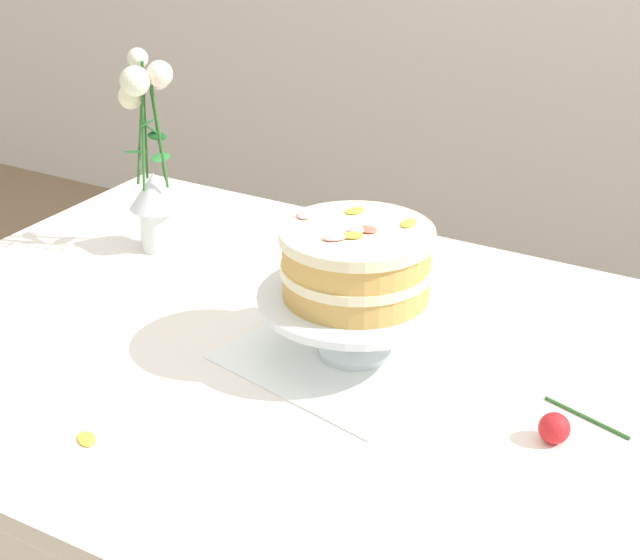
# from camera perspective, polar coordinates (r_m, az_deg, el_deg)

# --- Properties ---
(dining_table) EXTENTS (1.40, 1.00, 0.74)m
(dining_table) POSITION_cam_1_polar(r_m,az_deg,el_deg) (1.52, -1.64, -7.27)
(dining_table) COLOR white
(dining_table) RESTS_ON ground
(linen_napkin) EXTENTS (0.38, 0.38, 0.00)m
(linen_napkin) POSITION_cam_1_polar(r_m,az_deg,el_deg) (1.47, 2.03, -4.28)
(linen_napkin) COLOR white
(linen_napkin) RESTS_ON dining_table
(cake_stand) EXTENTS (0.29, 0.29, 0.10)m
(cake_stand) POSITION_cam_1_polar(r_m,az_deg,el_deg) (1.43, 2.08, -1.46)
(cake_stand) COLOR silver
(cake_stand) RESTS_ON linen_napkin
(layer_cake) EXTENTS (0.22, 0.22, 0.11)m
(layer_cake) POSITION_cam_1_polar(r_m,az_deg,el_deg) (1.40, 2.13, 1.05)
(layer_cake) COLOR tan
(layer_cake) RESTS_ON cake_stand
(flower_vase) EXTENTS (0.10, 0.11, 0.36)m
(flower_vase) POSITION_cam_1_polar(r_m,az_deg,el_deg) (1.78, -9.75, 6.59)
(flower_vase) COLOR silver
(flower_vase) RESTS_ON dining_table
(fallen_rose) EXTENTS (0.13, 0.12, 0.04)m
(fallen_rose) POSITION_cam_1_polar(r_m,az_deg,el_deg) (1.31, 13.53, -8.33)
(fallen_rose) COLOR #2D6028
(fallen_rose) RESTS_ON dining_table
(loose_petal_0) EXTENTS (0.04, 0.04, 0.00)m
(loose_petal_0) POSITION_cam_1_polar(r_m,az_deg,el_deg) (1.32, -13.39, -8.96)
(loose_petal_0) COLOR yellow
(loose_petal_0) RESTS_ON dining_table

